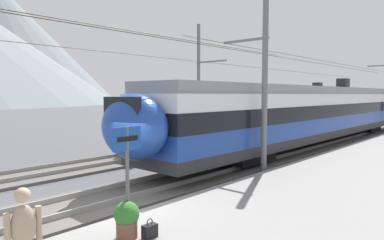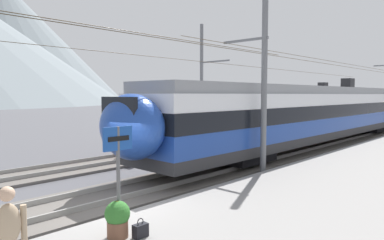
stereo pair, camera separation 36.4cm
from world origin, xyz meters
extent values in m
plane|color=#4C4C51|center=(0.00, 0.00, 0.00)|extent=(400.00, 400.00, 0.00)
cube|color=#5B5651|center=(0.00, 1.27, 0.06)|extent=(120.00, 3.00, 0.12)
cube|color=gray|center=(0.00, 0.55, 0.20)|extent=(120.00, 0.07, 0.16)
cube|color=gray|center=(0.00, 1.99, 0.20)|extent=(120.00, 0.07, 0.16)
cube|color=#5B5651|center=(0.00, 6.33, 0.06)|extent=(120.00, 3.00, 0.12)
cube|color=gray|center=(0.00, 5.61, 0.20)|extent=(120.00, 0.07, 0.16)
cube|color=gray|center=(0.00, 7.05, 0.20)|extent=(120.00, 0.07, 0.16)
cube|color=#2D2D30|center=(17.11, 1.27, 0.92)|extent=(29.61, 2.99, 0.45)
cube|color=#1E429E|center=(17.11, 1.27, 1.57)|extent=(29.61, 2.99, 0.85)
cube|color=black|center=(17.11, 1.27, 2.38)|extent=(29.61, 3.03, 0.75)
cube|color=white|center=(17.11, 1.27, 3.08)|extent=(29.61, 2.99, 0.65)
cube|color=gray|center=(17.11, 1.27, 3.62)|extent=(29.31, 2.79, 0.45)
cube|color=black|center=(7.93, 1.27, 0.49)|extent=(2.80, 2.40, 0.42)
cube|color=black|center=(26.29, 1.27, 0.49)|extent=(2.80, 2.40, 0.42)
ellipsoid|color=#1E429E|center=(1.76, 1.27, 2.27)|extent=(1.80, 2.76, 2.25)
cube|color=black|center=(1.26, 1.27, 2.70)|extent=(0.16, 1.80, 1.19)
cube|color=black|center=(21.55, 1.27, 4.20)|extent=(0.90, 0.70, 0.70)
cube|color=#2D2D30|center=(24.06, 6.33, 0.92)|extent=(33.28, 2.83, 0.45)
cube|color=red|center=(24.06, 6.33, 1.57)|extent=(33.28, 2.83, 0.85)
cube|color=black|center=(24.06, 6.33, 2.38)|extent=(33.28, 2.87, 0.75)
cube|color=white|center=(24.06, 6.33, 3.08)|extent=(33.28, 2.83, 0.65)
cube|color=gray|center=(24.06, 6.33, 3.62)|extent=(32.98, 2.63, 0.45)
cube|color=black|center=(13.74, 6.33, 0.49)|extent=(2.80, 2.26, 0.42)
cube|color=black|center=(34.37, 6.33, 0.49)|extent=(2.80, 2.26, 0.42)
ellipsoid|color=red|center=(6.87, 6.33, 2.27)|extent=(1.80, 2.60, 2.25)
cube|color=black|center=(6.37, 6.33, 2.70)|extent=(0.16, 1.70, 1.19)
cube|color=black|center=(29.05, 6.33, 4.20)|extent=(0.90, 0.70, 0.70)
cylinder|color=slate|center=(6.97, -0.63, 3.68)|extent=(0.24, 0.24, 7.36)
cube|color=slate|center=(6.97, 0.32, 5.63)|extent=(0.10, 2.21, 0.10)
cylinder|color=#473823|center=(6.97, 1.27, 5.38)|extent=(47.85, 0.02, 0.02)
cylinder|color=#473823|center=(28.05, 1.27, 5.60)|extent=(47.85, 0.02, 0.02)
cylinder|color=slate|center=(13.55, 8.66, 4.18)|extent=(0.24, 0.24, 8.36)
cube|color=slate|center=(13.55, 7.49, 5.65)|extent=(0.10, 2.63, 0.10)
cylinder|color=#473823|center=(13.55, 6.33, 5.40)|extent=(47.85, 0.02, 0.02)
cylinder|color=#59595B|center=(-1.17, -2.16, 1.53)|extent=(0.08, 0.08, 2.34)
cube|color=#19479E|center=(-1.17, -2.16, 2.45)|extent=(0.70, 0.06, 0.50)
cube|color=black|center=(-1.17, -2.20, 2.45)|extent=(0.52, 0.01, 0.10)
ellipsoid|color=tan|center=(-3.65, -2.98, 1.49)|extent=(0.36, 0.22, 0.62)
sphere|color=tan|center=(-3.65, -2.98, 1.94)|extent=(0.22, 0.22, 0.22)
cylinder|color=tan|center=(-3.43, -2.98, 1.44)|extent=(0.09, 0.09, 0.58)
cube|color=black|center=(-0.93, -2.58, 0.51)|extent=(0.32, 0.18, 0.29)
torus|color=black|center=(-0.93, -2.58, 0.70)|extent=(0.16, 0.02, 0.16)
cylinder|color=brown|center=(-1.26, -2.23, 0.54)|extent=(0.44, 0.44, 0.35)
sphere|color=#33752D|center=(-1.26, -2.23, 0.88)|extent=(0.53, 0.53, 0.53)
sphere|color=gold|center=(-1.26, -2.23, 1.00)|extent=(0.29, 0.29, 0.29)
camera|label=1|loc=(-5.68, -8.06, 3.37)|focal=32.96mm
camera|label=2|loc=(-5.43, -8.33, 3.37)|focal=32.96mm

